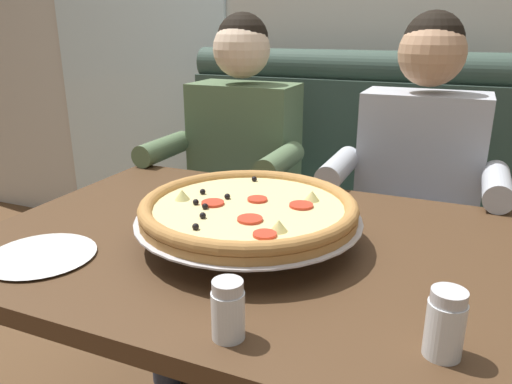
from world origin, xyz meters
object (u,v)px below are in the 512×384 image
pizza (249,210)px  shaker_oregano (228,314)px  booth_bench (332,234)px  patio_chair (187,128)px  diner_left (233,170)px  diner_right (414,192)px  dining_table (240,272)px  shaker_pepper_flakes (445,328)px  plate_near_left (41,253)px

pizza → shaker_oregano: pizza is taller
booth_bench → shaker_oregano: bearing=-83.3°
booth_bench → patio_chair: booth_bench is taller
booth_bench → diner_left: size_ratio=1.15×
booth_bench → diner_left: 0.53m
diner_right → patio_chair: size_ratio=1.48×
dining_table → shaker_pepper_flakes: (0.46, -0.28, 0.14)m
shaker_oregano → patio_chair: patio_chair is taller
pizza → plate_near_left: bearing=-146.4°
dining_table → plate_near_left: bearing=-142.6°
booth_bench → dining_table: 0.95m
pizza → plate_near_left: size_ratio=2.23×
diner_right → shaker_pepper_flakes: bearing=-81.7°
diner_right → plate_near_left: (-0.68, -0.91, 0.06)m
booth_bench → pizza: size_ratio=2.86×
patio_chair → plate_near_left: bearing=-66.1°
booth_bench → shaker_oregano: size_ratio=14.70×
shaker_oregano → dining_table: bearing=112.3°
shaker_oregano → plate_near_left: size_ratio=0.43×
diner_left → shaker_pepper_flakes: (0.79, -0.92, 0.09)m
plate_near_left → patio_chair: (-1.03, 2.32, -0.24)m
booth_bench → dining_table: bearing=-90.0°
booth_bench → pizza: (0.03, -0.93, 0.44)m
booth_bench → pizza: 1.03m
plate_near_left → patio_chair: patio_chair is taller
shaker_pepper_flakes → plate_near_left: 0.81m
plate_near_left → dining_table: bearing=37.4°
dining_table → diner_left: bearing=117.0°
diner_right → patio_chair: (-1.71, 1.41, -0.19)m
dining_table → diner_right: bearing=63.0°
diner_left → diner_right: 0.66m
dining_table → shaker_oregano: (0.15, -0.36, 0.14)m
plate_near_left → pizza: bearing=33.6°
diner_left → patio_chair: diner_left is taller
shaker_pepper_flakes → plate_near_left: bearing=179.2°
plate_near_left → diner_left: bearing=88.9°
dining_table → diner_left: size_ratio=0.94×
plate_near_left → patio_chair: bearing=113.9°
shaker_oregano → patio_chair: 2.88m
patio_chair → diner_left: bearing=-53.4°
diner_right → shaker_pepper_flakes: 0.94m
booth_bench → diner_right: bearing=-38.9°
shaker_pepper_flakes → plate_near_left: size_ratio=0.47×
diner_right → shaker_pepper_flakes: (0.14, -0.92, 0.09)m
diner_left → diner_right: same height
dining_table → shaker_oregano: bearing=-67.7°
pizza → patio_chair: pizza is taller
diner_right → pizza: 0.74m
booth_bench → plate_near_left: size_ratio=6.37×
shaker_pepper_flakes → shaker_oregano: 0.33m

